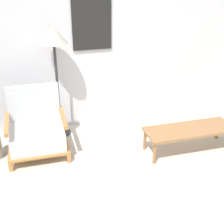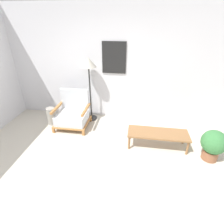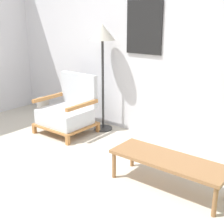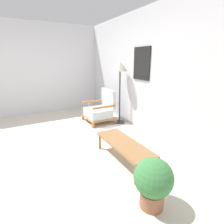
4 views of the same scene
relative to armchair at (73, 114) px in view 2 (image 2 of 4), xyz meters
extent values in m
plane|color=beige|center=(0.90, -1.62, -0.32)|extent=(14.00, 14.00, 0.00)
cube|color=silver|center=(0.90, 0.68, 1.03)|extent=(8.00, 0.06, 2.70)
cube|color=black|center=(0.91, 0.63, 1.23)|extent=(0.56, 0.02, 0.72)
cube|color=#B2753D|center=(-0.36, -0.36, -0.26)|extent=(0.05, 0.05, 0.12)
cube|color=#B2753D|center=(0.36, -0.36, -0.26)|extent=(0.05, 0.05, 0.12)
cube|color=#B2753D|center=(-0.36, 0.27, -0.26)|extent=(0.05, 0.05, 0.12)
cube|color=#B2753D|center=(0.36, 0.27, -0.26)|extent=(0.05, 0.05, 0.12)
cube|color=#B2753D|center=(0.00, -0.05, -0.19)|extent=(0.77, 0.68, 0.03)
cube|color=silver|center=(0.00, -0.07, -0.06)|extent=(0.69, 0.58, 0.22)
cube|color=silver|center=(0.00, 0.26, 0.30)|extent=(0.69, 0.08, 0.49)
cube|color=#B2753D|center=(-0.35, -0.05, 0.17)|extent=(0.05, 0.62, 0.05)
cube|color=#B2753D|center=(0.35, -0.05, 0.17)|extent=(0.05, 0.62, 0.05)
cylinder|color=#2D2D2D|center=(0.35, 0.41, -0.31)|extent=(0.28, 0.28, 0.03)
cylinder|color=#2D2D2D|center=(0.35, 0.41, 0.37)|extent=(0.04, 0.04, 1.34)
cone|color=#B2AD9E|center=(0.35, 0.41, 1.15)|extent=(0.37, 0.37, 0.22)
cube|color=olive|center=(1.97, -0.50, -0.01)|extent=(1.20, 0.43, 0.04)
cylinder|color=olive|center=(1.41, -0.68, -0.17)|extent=(0.04, 0.04, 0.30)
cylinder|color=olive|center=(2.53, -0.68, -0.17)|extent=(0.04, 0.04, 0.30)
cylinder|color=olive|center=(1.41, -0.33, -0.17)|extent=(0.04, 0.04, 0.30)
cylinder|color=olive|center=(2.53, -0.33, -0.17)|extent=(0.04, 0.04, 0.30)
cylinder|color=#9E998E|center=(-0.56, 0.00, -0.10)|extent=(0.20, 0.20, 0.44)
cylinder|color=#935B3D|center=(2.93, -0.74, -0.22)|extent=(0.28, 0.28, 0.20)
sphere|color=#3D7F42|center=(2.93, -0.74, 0.06)|extent=(0.44, 0.44, 0.44)
camera|label=1|loc=(0.01, -3.74, 2.02)|focal=50.00mm
camera|label=2|loc=(1.49, -3.50, 2.01)|focal=28.00mm
camera|label=3|loc=(3.29, -3.11, 1.40)|focal=50.00mm
camera|label=4|loc=(4.13, -1.94, 1.32)|focal=28.00mm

